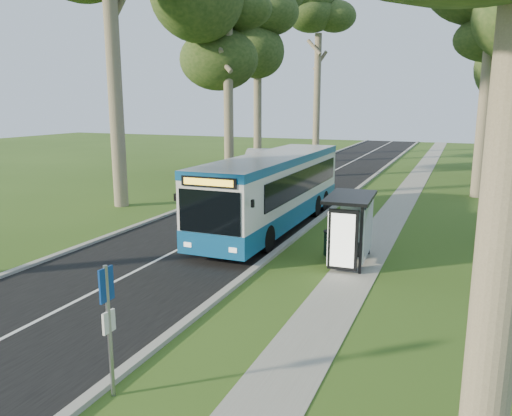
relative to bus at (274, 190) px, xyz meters
The scene contains 16 objects.
ground 7.11m from the bus, 77.62° to the right, with size 120.00×120.00×0.00m, color #325019.
road 4.15m from the bus, 121.87° to the left, with size 7.00×100.00×0.02m, color black.
kerb_east 3.90m from the bus, 65.44° to the left, with size 0.25×100.00×0.12m, color #9E9B93.
kerb_west 6.59m from the bus, 149.54° to the left, with size 0.25×100.00×0.12m, color #9E9B93.
centre_line 4.14m from the bus, 121.87° to the left, with size 0.12×100.00×0.01m, color white.
footpath 5.76m from the bus, 35.89° to the left, with size 1.50×100.00×0.02m, color gray.
bus is the anchor object (origin of this frame).
bus_stop_sign 13.24m from the bus, 82.26° to the right, with size 0.09×0.35×2.52m.
bus_shelter 5.78m from the bus, 43.24° to the right, with size 1.60×2.76×2.31m.
litter_bin 4.63m from the bus, 42.41° to the right, with size 0.50×0.50×0.88m.
car_white 15.89m from the bus, 116.81° to the left, with size 1.90×4.73×1.61m, color silver.
car_silver 19.10m from the bus, 114.48° to the left, with size 1.78×5.09×1.68m, color #ACAFB4.
tree_west_c 16.10m from the bus, 123.76° to the left, with size 5.20×5.20×13.97m.
tree_west_d 25.61m from the bus, 114.13° to the left, with size 5.20×5.20×16.62m.
tree_west_e 33.77m from the bus, 102.66° to the left, with size 5.20×5.20×16.71m.
tree_east_d 26.39m from the bus, 67.81° to the left, with size 5.20×5.20×13.16m.
Camera 1 is at (5.94, -13.03, 5.31)m, focal length 35.00 mm.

